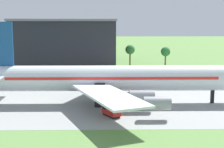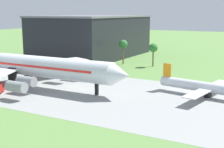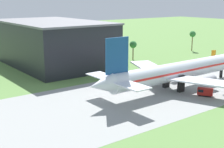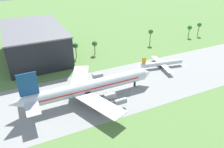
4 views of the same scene
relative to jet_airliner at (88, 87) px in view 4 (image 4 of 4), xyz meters
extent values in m
plane|color=#5B8442|center=(49.49, 2.14, -6.09)|extent=(600.00, 600.00, 0.00)
cube|color=gray|center=(49.49, 2.14, -6.08)|extent=(320.00, 44.00, 0.02)
cylinder|color=silver|center=(1.27, 0.00, 0.06)|extent=(57.69, 6.05, 6.05)
cone|color=silver|center=(32.53, 0.00, 0.06)|extent=(4.84, 5.93, 5.93)
cone|color=silver|center=(-31.36, 0.00, 0.52)|extent=(7.56, 5.75, 5.75)
cube|color=red|center=(1.27, 0.00, 0.52)|extent=(49.04, 6.17, 0.61)
cube|color=navy|center=(-25.76, 0.00, 8.23)|extent=(7.87, 0.50, 10.29)
cube|color=silver|center=(-26.07, 0.00, 0.97)|extent=(5.45, 24.21, 0.30)
cube|color=silver|center=(-0.03, -12.69, -1.00)|extent=(16.80, 26.48, 0.44)
cube|color=silver|center=(-0.03, 12.69, -1.00)|extent=(16.80, 26.48, 0.44)
cylinder|color=gray|center=(7.66, -7.26, -2.76)|extent=(5.45, 2.72, 2.72)
cylinder|color=gray|center=(10.11, -13.31, -2.76)|extent=(5.45, 2.72, 2.72)
cylinder|color=gray|center=(7.66, 7.26, -2.76)|extent=(5.45, 2.72, 2.72)
cylinder|color=gray|center=(10.11, 13.31, -2.76)|extent=(5.45, 2.72, 2.72)
cube|color=black|center=(25.50, 0.00, -3.31)|extent=(0.70, 0.90, 5.54)
cube|color=black|center=(-1.62, -3.33, -3.31)|extent=(2.40, 1.20, 5.54)
cube|color=black|center=(-1.62, 3.33, -3.31)|extent=(2.40, 1.20, 5.54)
cylinder|color=silver|center=(51.90, 12.02, -3.54)|extent=(26.83, 7.38, 2.68)
cube|color=orange|center=(40.04, 14.15, -0.33)|extent=(2.42, 0.66, 3.75)
cube|color=silver|center=(51.90, 12.02, -3.81)|extent=(7.43, 24.29, 0.24)
cube|color=black|center=(51.90, 12.02, -4.81)|extent=(1.61, 2.59, 2.55)
cube|color=black|center=(0.92, -11.02, -5.89)|extent=(3.62, 4.34, 0.40)
cube|color=#B21E19|center=(0.92, -11.02, -4.61)|extent=(4.16, 5.04, 2.15)
cube|color=black|center=(0.25, -9.92, -4.29)|extent=(2.60, 2.47, 0.90)
cube|color=black|center=(-14.78, 63.45, 3.56)|extent=(36.00, 60.00, 19.28)
cube|color=slate|center=(-14.78, 63.45, 13.60)|extent=(36.72, 61.20, 0.80)
cylinder|color=brown|center=(117.75, 48.96, -1.78)|extent=(0.56, 0.56, 8.61)
sphere|color=#337538|center=(117.75, 48.96, 3.13)|extent=(3.60, 3.60, 3.60)
cylinder|color=brown|center=(107.33, 48.96, -2.35)|extent=(0.56, 0.56, 7.48)
sphere|color=#337538|center=(107.33, 48.96, 2.00)|extent=(3.60, 3.60, 3.60)
cylinder|color=brown|center=(68.30, 48.96, -1.43)|extent=(0.56, 0.56, 9.31)
sphere|color=#337538|center=(68.30, 48.96, 3.82)|extent=(3.60, 3.60, 3.60)
cylinder|color=brown|center=(9.00, 48.96, -2.15)|extent=(0.56, 0.56, 7.87)
sphere|color=#337538|center=(9.00, 48.96, 2.38)|extent=(3.60, 3.60, 3.60)
cylinder|color=brown|center=(22.48, 48.96, -2.55)|extent=(0.56, 0.56, 7.07)
sphere|color=#337538|center=(22.48, 48.96, 1.59)|extent=(3.60, 3.60, 3.60)
camera|label=1|loc=(-0.17, -80.27, 14.23)|focal=55.00mm
camera|label=2|loc=(67.26, -68.61, 15.51)|focal=50.00mm
camera|label=3|loc=(-79.17, -68.66, 23.81)|focal=50.00mm
camera|label=4|loc=(-27.53, -83.53, 54.27)|focal=35.00mm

